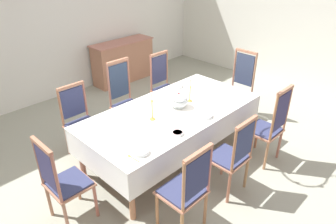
{
  "coord_description": "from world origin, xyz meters",
  "views": [
    {
      "loc": [
        -2.65,
        -2.73,
        2.71
      ],
      "look_at": [
        -0.16,
        -0.28,
        0.82
      ],
      "focal_mm": 32.66,
      "sensor_mm": 36.0,
      "label": 1
    }
  ],
  "objects": [
    {
      "name": "back_wall",
      "position": [
        0.0,
        2.92,
        1.65
      ],
      "size": [
        7.3,
        0.08,
        3.3
      ],
      "primitive_type": "cube",
      "color": "silver",
      "rests_on": "ground"
    },
    {
      "name": "chair_north_c",
      "position": [
        0.86,
        0.82,
        0.57
      ],
      "size": [
        0.44,
        0.42,
        1.12
      ],
      "rotation": [
        0.0,
        0.0,
        3.14
      ],
      "color": "#A27357",
      "rests_on": "ground"
    },
    {
      "name": "chair_south_c",
      "position": [
        0.86,
        -1.22,
        0.58
      ],
      "size": [
        0.44,
        0.42,
        1.16
      ],
      "color": "#9E705B",
      "rests_on": "ground"
    },
    {
      "name": "chair_south_b",
      "position": [
        -0.02,
        -1.21,
        0.55
      ],
      "size": [
        0.44,
        0.42,
        1.05
      ],
      "color": "#B0695B",
      "rests_on": "ground"
    },
    {
      "name": "chair_north_b",
      "position": [
        -0.02,
        0.82,
        0.6
      ],
      "size": [
        0.44,
        0.42,
        1.2
      ],
      "rotation": [
        0.0,
        0.0,
        3.14
      ],
      "color": "#AE654B",
      "rests_on": "ground"
    },
    {
      "name": "spoon_secondary",
      "position": [
        0.74,
        0.31,
        0.77
      ],
      "size": [
        0.06,
        0.17,
        0.01
      ],
      "rotation": [
        0.0,
        0.0,
        -0.25
      ],
      "color": "gold",
      "rests_on": "tablecloth"
    },
    {
      "name": "bowl_far_left",
      "position": [
        -0.4,
        -0.67,
        0.78
      ],
      "size": [
        0.14,
        0.14,
        0.03
      ],
      "color": "white",
      "rests_on": "tablecloth"
    },
    {
      "name": "candlestick_west",
      "position": [
        -0.37,
        -0.2,
        0.92
      ],
      "size": [
        0.07,
        0.07,
        0.38
      ],
      "color": "gold",
      "rests_on": "tablecloth"
    },
    {
      "name": "bowl_far_right",
      "position": [
        0.17,
        -0.64,
        0.78
      ],
      "size": [
        0.18,
        0.18,
        0.04
      ],
      "color": "white",
      "rests_on": "tablecloth"
    },
    {
      "name": "sideboard",
      "position": [
        1.33,
        2.6,
        0.45
      ],
      "size": [
        1.44,
        0.48,
        0.9
      ],
      "rotation": [
        0.0,
        0.0,
        3.14
      ],
      "color": "#A76D53",
      "rests_on": "ground"
    },
    {
      "name": "dining_table",
      "position": [
        0.0,
        -0.2,
        0.69
      ],
      "size": [
        2.52,
        1.22,
        0.76
      ],
      "color": "#AB6F4E",
      "rests_on": "ground"
    },
    {
      "name": "right_wall",
      "position": [
        3.69,
        0.0,
        1.65
      ],
      "size": [
        0.08,
        5.75,
        3.3
      ],
      "primitive_type": "cube",
      "color": "silver",
      "rests_on": "ground"
    },
    {
      "name": "bowl_near_left",
      "position": [
        -0.95,
        -0.65,
        0.79
      ],
      "size": [
        0.18,
        0.18,
        0.04
      ],
      "color": "white",
      "rests_on": "tablecloth"
    },
    {
      "name": "candlestick_east",
      "position": [
        0.37,
        -0.2,
        0.9
      ],
      "size": [
        0.07,
        0.07,
        0.34
      ],
      "color": "gold",
      "rests_on": "tablecloth"
    },
    {
      "name": "ground",
      "position": [
        0.0,
        0.0,
        -0.02
      ],
      "size": [
        7.3,
        5.75,
        0.04
      ],
      "primitive_type": "cube",
      "color": "#989989"
    },
    {
      "name": "spoon_primary",
      "position": [
        -1.07,
        -0.62,
        0.77
      ],
      "size": [
        0.03,
        0.18,
        0.01
      ],
      "rotation": [
        0.0,
        0.0,
        0.06
      ],
      "color": "gold",
      "rests_on": "tablecloth"
    },
    {
      "name": "chair_head_east",
      "position": [
        1.67,
        -0.2,
        0.6
      ],
      "size": [
        0.42,
        0.44,
        1.2
      ],
      "rotation": [
        0.0,
        0.0,
        1.57
      ],
      "color": "#9E6A55",
      "rests_on": "ground"
    },
    {
      "name": "tablecloth",
      "position": [
        0.0,
        -0.2,
        0.67
      ],
      "size": [
        2.54,
        1.24,
        0.37
      ],
      "color": "white",
      "rests_on": "dining_table"
    },
    {
      "name": "chair_north_a",
      "position": [
        -0.84,
        0.81,
        0.55
      ],
      "size": [
        0.44,
        0.42,
        1.05
      ],
      "rotation": [
        0.0,
        0.0,
        3.14
      ],
      "color": "#B17557",
      "rests_on": "ground"
    },
    {
      "name": "chair_south_a",
      "position": [
        -0.84,
        -1.21,
        0.55
      ],
      "size": [
        0.44,
        0.42,
        1.08
      ],
      "color": "#B0744C",
      "rests_on": "ground"
    },
    {
      "name": "chair_head_west",
      "position": [
        -1.67,
        -0.2,
        0.55
      ],
      "size": [
        0.42,
        0.44,
        1.08
      ],
      "rotation": [
        0.0,
        0.0,
        -1.57
      ],
      "color": "#AD6E4B",
      "rests_on": "ground"
    },
    {
      "name": "bowl_near_right",
      "position": [
        0.61,
        0.28,
        0.78
      ],
      "size": [
        0.18,
        0.18,
        0.04
      ],
      "color": "white",
      "rests_on": "tablecloth"
    },
    {
      "name": "soup_tureen",
      "position": [
        0.13,
        -0.2,
        0.87
      ],
      "size": [
        0.27,
        0.27,
        0.22
      ],
      "color": "white",
      "rests_on": "tablecloth"
    }
  ]
}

